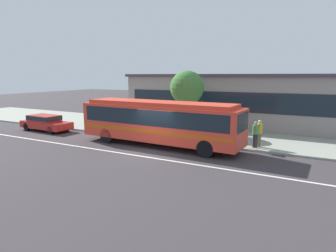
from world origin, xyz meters
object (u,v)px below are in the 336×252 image
(pedestrian_walking_along_curb, at_px, (255,132))
(pedestrian_standing_by_tree, at_px, (163,120))
(sedan_behind_bus, at_px, (45,122))
(bus_stop_sign, at_px, (229,119))
(pedestrian_waiting_near_sign, at_px, (259,131))
(street_tree_near_stop, at_px, (187,88))
(transit_bus, at_px, (159,120))

(pedestrian_walking_along_curb, distance_m, pedestrian_standing_by_tree, 7.36)
(sedan_behind_bus, height_order, bus_stop_sign, bus_stop_sign)
(pedestrian_waiting_near_sign, relative_size, pedestrian_walking_along_curb, 1.03)
(sedan_behind_bus, bearing_deg, pedestrian_standing_by_tree, 18.37)
(pedestrian_walking_along_curb, bearing_deg, bus_stop_sign, 177.83)
(pedestrian_waiting_near_sign, relative_size, street_tree_near_stop, 0.35)
(transit_bus, bearing_deg, street_tree_near_stop, 92.77)
(pedestrian_waiting_near_sign, xyz_separation_m, street_tree_near_stop, (-6.11, 2.56, 2.44))
(transit_bus, distance_m, pedestrian_waiting_near_sign, 6.32)
(pedestrian_waiting_near_sign, height_order, bus_stop_sign, bus_stop_sign)
(transit_bus, height_order, pedestrian_waiting_near_sign, transit_bus)
(transit_bus, xyz_separation_m, bus_stop_sign, (3.98, 1.98, 0.10))
(transit_bus, relative_size, pedestrian_waiting_near_sign, 6.45)
(bus_stop_sign, bearing_deg, pedestrian_waiting_near_sign, 7.77)
(pedestrian_waiting_near_sign, distance_m, pedestrian_walking_along_curb, 0.37)
(pedestrian_standing_by_tree, bearing_deg, bus_stop_sign, -12.71)
(transit_bus, distance_m, street_tree_near_stop, 5.16)
(transit_bus, bearing_deg, pedestrian_waiting_near_sign, 20.87)
(transit_bus, bearing_deg, pedestrian_walking_along_curb, 18.57)
(bus_stop_sign, bearing_deg, sedan_behind_bus, -172.83)
(sedan_behind_bus, xyz_separation_m, street_tree_near_stop, (10.69, 4.69, 2.83))
(street_tree_near_stop, bearing_deg, pedestrian_standing_by_tree, -129.59)
(bus_stop_sign, bearing_deg, transit_bus, -153.52)
(pedestrian_walking_along_curb, height_order, bus_stop_sign, bus_stop_sign)
(sedan_behind_bus, height_order, pedestrian_standing_by_tree, pedestrian_standing_by_tree)
(transit_bus, distance_m, pedestrian_standing_by_tree, 3.61)
(pedestrian_walking_along_curb, height_order, street_tree_near_stop, street_tree_near_stop)
(transit_bus, height_order, pedestrian_walking_along_curb, transit_bus)
(transit_bus, xyz_separation_m, sedan_behind_bus, (-10.92, 0.11, -0.96))
(pedestrian_walking_along_curb, bearing_deg, street_tree_near_stop, 154.13)
(sedan_behind_bus, height_order, pedestrian_walking_along_curb, pedestrian_walking_along_curb)
(pedestrian_walking_along_curb, xyz_separation_m, pedestrian_standing_by_tree, (-7.24, 1.31, 0.04))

